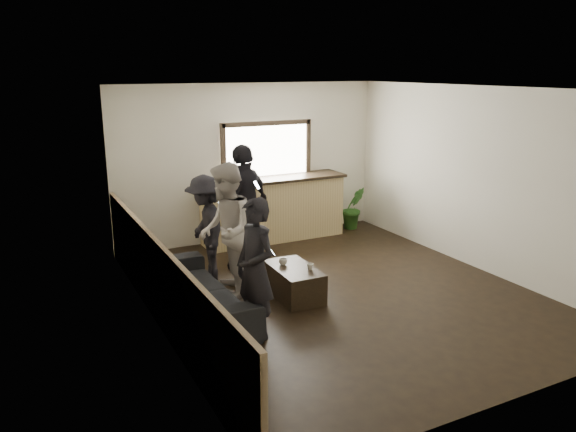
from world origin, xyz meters
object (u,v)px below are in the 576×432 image
person_d (245,207)px  person_a (255,269)px  person_c (206,228)px  cup_b (310,267)px  bar_counter (273,205)px  sofa (196,290)px  person_b (226,231)px  potted_plant (353,208)px  cup_a (283,262)px  coffee_table (294,282)px

person_d → person_a: bearing=36.8°
person_c → person_d: size_ratio=0.81×
cup_b → person_d: (-0.28, 1.56, 0.51)m
person_c → bar_counter: bearing=133.3°
sofa → person_b: person_b is taller
bar_counter → cup_b: bar_counter is taller
bar_counter → person_d: bearing=-131.7°
sofa → potted_plant: potted_plant is taller
cup_b → person_a: 1.31m
cup_a → coffee_table: bearing=-62.5°
coffee_table → person_a: 1.38m
potted_plant → person_b: 4.00m
potted_plant → person_a: 4.85m
bar_counter → potted_plant: bar_counter is taller
person_d → coffee_table: bearing=61.9°
person_a → potted_plant: bearing=122.0°
person_a → person_d: size_ratio=0.85×
cup_a → person_b: 0.90m
sofa → cup_b: bearing=-99.5°
coffee_table → cup_b: 0.34m
bar_counter → cup_a: size_ratio=23.88×
sofa → person_a: 1.10m
cup_b → person_c: 1.71m
cup_a → person_c: size_ratio=0.07×
bar_counter → person_c: bar_counter is taller
person_a → person_b: (0.13, 1.26, 0.10)m
bar_counter → person_c: bearing=-141.8°
sofa → cup_a: (1.29, 0.10, 0.14)m
sofa → cup_b: size_ratio=25.11×
coffee_table → person_b: bearing=151.1°
sofa → person_b: 0.91m
potted_plant → person_c: 3.69m
cup_b → person_c: bearing=125.9°
cup_a → person_b: person_b is taller
cup_b → person_d: 1.67m
bar_counter → person_a: size_ratio=1.63×
person_c → cup_a: bearing=41.2°
person_b → person_d: person_d is taller
sofa → potted_plant: size_ratio=2.76×
sofa → person_b: size_ratio=1.23×
cup_b → person_c: person_c is taller
potted_plant → sofa: bearing=-148.7°
person_a → person_d: 2.35m
person_b → person_a: bearing=14.0°
person_b → cup_a: bearing=88.3°
potted_plant → person_b: person_b is taller
person_b → person_c: 0.75m
cup_a → person_d: size_ratio=0.06×
sofa → person_c: size_ratio=1.45×
sofa → person_a: size_ratio=1.37×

